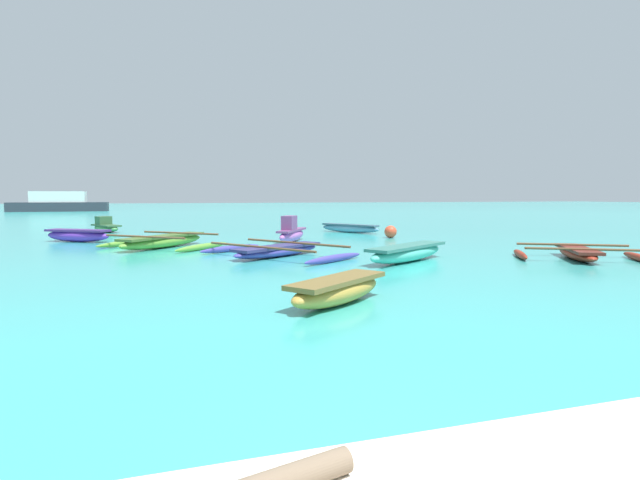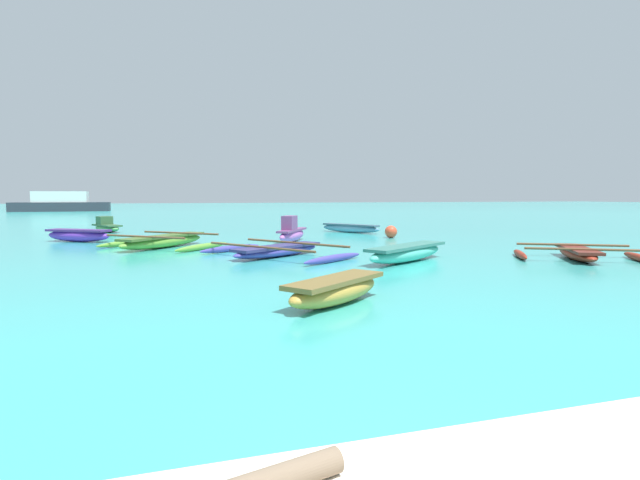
# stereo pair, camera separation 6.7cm
# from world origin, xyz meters

# --- Properties ---
(moored_boat_0) EXTENTS (2.71, 2.07, 0.49)m
(moored_boat_0) POSITION_xyz_m (-4.52, 19.23, 0.27)
(moored_boat_0) COLOR purple
(moored_boat_0) RESTS_ON ground_plane
(moored_boat_1) EXTENTS (4.48, 4.40, 0.48)m
(moored_boat_1) POSITION_xyz_m (-1.35, 15.97, 0.22)
(moored_boat_1) COLOR #67A239
(moored_boat_1) RESTS_ON ground_plane
(moored_boat_2) EXTENTS (2.21, 3.17, 0.41)m
(moored_boat_2) POSITION_xyz_m (7.33, 20.61, 0.23)
(moored_boat_2) COLOR #5D91B1
(moored_boat_2) RESTS_ON ground_plane
(moored_boat_3) EXTENTS (1.85, 2.61, 1.03)m
(moored_boat_3) POSITION_xyz_m (3.44, 16.81, 0.36)
(moored_boat_3) COLOR #CB66C7
(moored_boat_3) RESTS_ON ground_plane
(moored_boat_4) EXTENTS (2.27, 1.94, 0.44)m
(moored_boat_4) POSITION_xyz_m (1.42, 5.68, 0.24)
(moored_boat_4) COLOR gold
(moored_boat_4) RESTS_ON ground_plane
(moored_boat_5) EXTENTS (4.53, 4.99, 0.38)m
(moored_boat_5) POSITION_xyz_m (1.90, 12.35, 0.18)
(moored_boat_5) COLOR #47409F
(moored_boat_5) RESTS_ON ground_plane
(moored_boat_6) EXTENTS (3.80, 3.32, 0.39)m
(moored_boat_6) POSITION_xyz_m (9.88, 9.16, 0.18)
(moored_boat_6) COLOR maroon
(moored_boat_6) RESTS_ON ground_plane
(moored_boat_7) EXTENTS (1.70, 2.38, 0.77)m
(moored_boat_7) POSITION_xyz_m (-4.08, 24.70, 0.27)
(moored_boat_7) COLOR #4A9552
(moored_boat_7) RESTS_ON ground_plane
(moored_boat_8) EXTENTS (3.34, 2.53, 0.45)m
(moored_boat_8) POSITION_xyz_m (5.04, 10.17, 0.25)
(moored_boat_8) COLOR #4EC1AD
(moored_boat_8) RESTS_ON ground_plane
(mooring_buoy_2) EXTENTS (0.53, 0.53, 0.53)m
(mooring_buoy_2) POSITION_xyz_m (7.91, 17.27, 0.26)
(mooring_buoy_2) COLOR #E54C2D
(mooring_buoy_2) RESTS_ON ground_plane
(distant_ferry) EXTENTS (10.31, 2.27, 2.27)m
(distant_ferry) POSITION_xyz_m (-12.63, 60.84, 0.92)
(distant_ferry) COLOR #2D333D
(distant_ferry) RESTS_ON ground_plane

